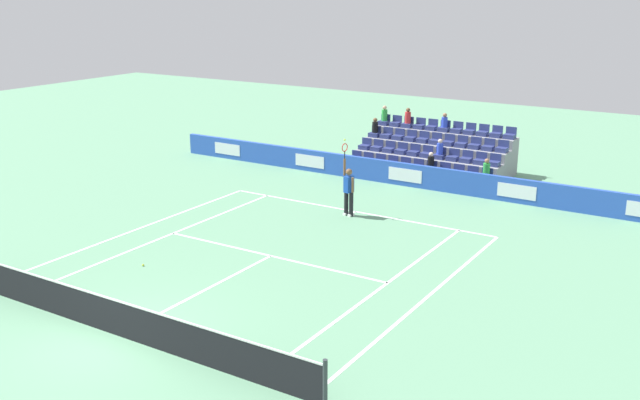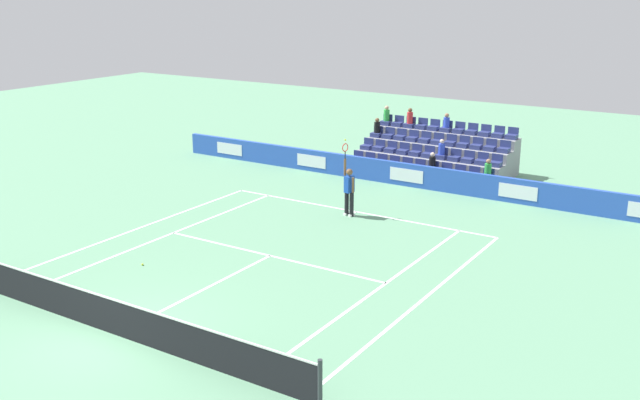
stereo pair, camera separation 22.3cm
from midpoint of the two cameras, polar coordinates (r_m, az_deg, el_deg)
ground_plane at (r=18.81m, az=-15.82°, el=-10.13°), size 80.00×80.00×0.00m
line_baseline at (r=27.52m, az=2.57°, el=-0.91°), size 10.97×0.10×0.01m
line_service at (r=23.15m, az=-4.14°, el=-4.36°), size 8.23×0.10×0.01m
line_centre_service at (r=20.85m, az=-9.34°, el=-6.98°), size 0.10×6.40×0.01m
line_singles_sideline_left at (r=25.35m, az=-12.32°, el=-2.83°), size 0.10×11.89×0.01m
line_singles_sideline_right at (r=20.78m, az=4.41°, el=-6.88°), size 0.10×11.89×0.01m
line_doubles_sideline_left at (r=26.28m, az=-14.47°, el=-2.28°), size 0.10×11.89×0.01m
line_doubles_sideline_right at (r=20.24m, az=7.88°, el=-7.65°), size 0.10×11.89×0.01m
line_centre_mark at (r=27.44m, az=2.47°, el=-0.96°), size 0.10×0.20×0.01m
sponsor_barrier at (r=31.12m, az=6.52°, el=1.99°), size 23.90×0.22×0.98m
tennis_net at (r=18.60m, az=-15.94°, el=-8.77°), size 11.97×0.10×1.07m
tennis_player at (r=26.78m, az=2.01°, el=0.81°), size 0.51×0.40×2.85m
stadium_stand at (r=33.68m, az=8.69°, el=3.36°), size 6.82×3.80×2.62m
loose_tennis_ball at (r=22.94m, az=-13.90°, el=-4.94°), size 0.07×0.07×0.07m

